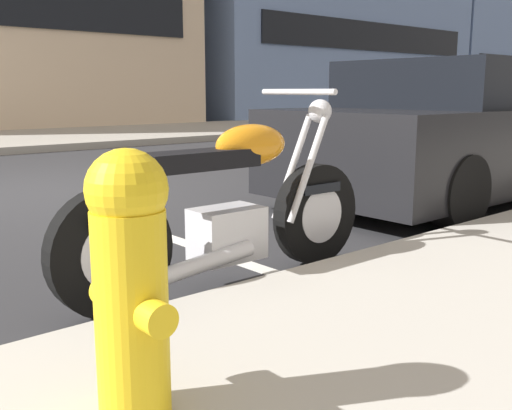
% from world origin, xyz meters
% --- Properties ---
extents(ground_plane, '(260.00, 260.00, 0.00)m').
position_xyz_m(ground_plane, '(0.00, 0.00, 0.00)').
color(ground_plane, '#28282B').
extents(sidewalk_far_curb, '(120.00, 5.00, 0.14)m').
position_xyz_m(sidewalk_far_curb, '(12.00, 6.68, 0.07)').
color(sidewalk_far_curb, gray).
rests_on(sidewalk_far_curb, ground).
extents(parking_stall_stripe, '(0.12, 2.20, 0.01)m').
position_xyz_m(parking_stall_stripe, '(0.00, -3.58, 0.00)').
color(parking_stall_stripe, silver).
rests_on(parking_stall_stripe, ground).
extents(parked_motorcycle, '(2.10, 0.62, 1.12)m').
position_xyz_m(parked_motorcycle, '(-0.34, -3.96, 0.43)').
color(parked_motorcycle, black).
rests_on(parked_motorcycle, ground).
extents(parked_car_at_intersection, '(4.48, 1.90, 1.40)m').
position_xyz_m(parked_car_at_intersection, '(3.41, -3.23, 0.68)').
color(parked_car_at_intersection, black).
rests_on(parked_car_at_intersection, ground).
extents(fire_hydrant, '(0.24, 0.36, 0.81)m').
position_xyz_m(fire_hydrant, '(-1.57, -5.06, 0.57)').
color(fire_hydrant, gold).
rests_on(fire_hydrant, sidewalk_near_curb).
extents(townhouse_corner_block, '(9.38, 10.51, 10.77)m').
position_xyz_m(townhouse_corner_block, '(29.27, 14.20, 5.38)').
color(townhouse_corner_block, '#6B84B2').
rests_on(townhouse_corner_block, ground).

